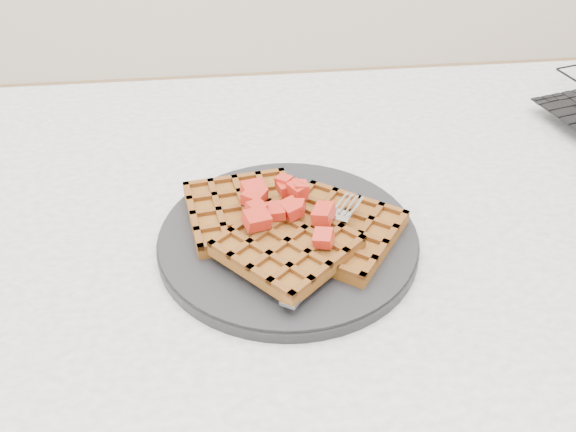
{
  "coord_description": "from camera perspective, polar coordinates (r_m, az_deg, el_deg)",
  "views": [
    {
      "loc": [
        -0.18,
        -0.55,
        1.21
      ],
      "look_at": [
        -0.13,
        -0.02,
        0.79
      ],
      "focal_mm": 40.0,
      "sensor_mm": 36.0,
      "label": 1
    }
  ],
  "objects": [
    {
      "name": "strawberry_pile",
      "position": [
        0.67,
        0.0,
        0.95
      ],
      "size": [
        0.15,
        0.15,
        0.02
      ],
      "primitive_type": null,
      "color": "#9D160E",
      "rests_on": "waffles"
    },
    {
      "name": "fork",
      "position": [
        0.66,
        3.6,
        -2.86
      ],
      "size": [
        0.12,
        0.17,
        0.02
      ],
      "primitive_type": null,
      "rotation": [
        0.0,
        0.0,
        -0.56
      ],
      "color": "silver",
      "rests_on": "plate"
    },
    {
      "name": "table",
      "position": [
        0.82,
        8.68,
        -6.98
      ],
      "size": [
        1.2,
        0.8,
        0.75
      ],
      "color": "silver",
      "rests_on": "ground"
    },
    {
      "name": "waffles",
      "position": [
        0.68,
        0.05,
        -1.04
      ],
      "size": [
        0.25,
        0.22,
        0.03
      ],
      "color": "brown",
      "rests_on": "plate"
    },
    {
      "name": "plate",
      "position": [
        0.7,
        0.0,
        -2.07
      ],
      "size": [
        0.28,
        0.28,
        0.02
      ],
      "primitive_type": "cylinder",
      "color": "black",
      "rests_on": "table"
    }
  ]
}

